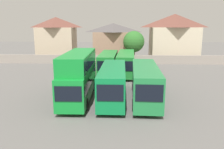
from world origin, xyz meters
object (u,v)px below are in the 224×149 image
object	(u,v)px
bus_4	(108,62)
tree_left_of_lot	(134,42)
bus_2	(113,81)
bus_5	(126,62)
bus_1	(79,73)
house_terrace_right	(174,37)
house_terrace_centre	(113,41)
bus_3	(145,81)
house_terrace_left	(57,38)

from	to	relation	value
bus_4	tree_left_of_lot	size ratio (longest dim) A/B	1.58
bus_2	bus_5	size ratio (longest dim) A/B	0.92
bus_1	tree_left_of_lot	bearing A→B (deg)	163.53
bus_1	house_terrace_right	bearing A→B (deg)	149.94
tree_left_of_lot	house_terrace_centre	bearing A→B (deg)	138.47
bus_1	house_terrace_centre	xyz separation A→B (m)	(2.62, 29.59, 1.40)
bus_1	bus_3	distance (m)	7.03
bus_3	bus_5	bearing A→B (deg)	-169.96
house_terrace_left	tree_left_of_lot	size ratio (longest dim) A/B	1.46
bus_1	tree_left_of_lot	xyz separation A→B (m)	(7.12, 25.61, 1.55)
tree_left_of_lot	bus_3	bearing A→B (deg)	-90.30
bus_3	bus_1	bearing A→B (deg)	-86.60
bus_3	house_terrace_left	world-z (taller)	house_terrace_left
bus_4	house_terrace_centre	world-z (taller)	house_terrace_centre
bus_3	house_terrace_left	bearing A→B (deg)	-147.04
bus_2	bus_3	size ratio (longest dim) A/B	0.95
tree_left_of_lot	house_terrace_right	bearing A→B (deg)	21.98
tree_left_of_lot	bus_4	bearing A→B (deg)	-110.19
bus_1	bus_4	distance (m)	13.03
bus_4	house_terrace_left	bearing A→B (deg)	-141.16
house_terrace_centre	bus_4	bearing A→B (deg)	-90.75
bus_1	bus_2	distance (m)	3.70
bus_5	house_terrace_left	size ratio (longest dim) A/B	1.21
house_terrace_right	tree_left_of_lot	bearing A→B (deg)	-158.02
bus_5	tree_left_of_lot	size ratio (longest dim) A/B	1.77
house_terrace_left	house_terrace_right	xyz separation A→B (m)	(27.01, -0.79, 0.32)
bus_4	house_terrace_right	bearing A→B (deg)	141.72
house_terrace_left	house_terrace_right	world-z (taller)	house_terrace_right
bus_3	bus_4	bearing A→B (deg)	-157.61
house_terrace_centre	house_terrace_right	world-z (taller)	house_terrace_right
bus_3	bus_4	xyz separation A→B (m)	(-4.59, 12.67, -0.07)
bus_3	house_terrace_right	size ratio (longest dim) A/B	1.04
bus_5	house_terrace_left	bearing A→B (deg)	-133.79
bus_1	bus_5	size ratio (longest dim) A/B	0.91
bus_1	bus_4	world-z (taller)	bus_1
bus_5	house_terrace_centre	xyz separation A→B (m)	(-2.62, 16.33, 2.23)
bus_5	house_terrace_centre	world-z (taller)	house_terrace_centre
bus_5	house_terrace_right	distance (m)	19.81
bus_2	tree_left_of_lot	bearing A→B (deg)	172.73
house_terrace_centre	house_terrace_right	size ratio (longest dim) A/B	0.85
bus_2	tree_left_of_lot	world-z (taller)	tree_left_of_lot
bus_4	bus_5	distance (m)	2.88
bus_3	tree_left_of_lot	xyz separation A→B (m)	(0.13, 25.49, 2.33)
house_terrace_centre	tree_left_of_lot	xyz separation A→B (m)	(4.50, -3.98, 0.15)
bus_3	house_terrace_centre	distance (m)	29.88
bus_1	house_terrace_centre	world-z (taller)	house_terrace_centre
bus_4	bus_3	bearing A→B (deg)	21.73
bus_1	house_terrace_left	distance (m)	32.02
house_terrace_left	house_terrace_centre	bearing A→B (deg)	-2.27
bus_1	bus_2	world-z (taller)	bus_1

